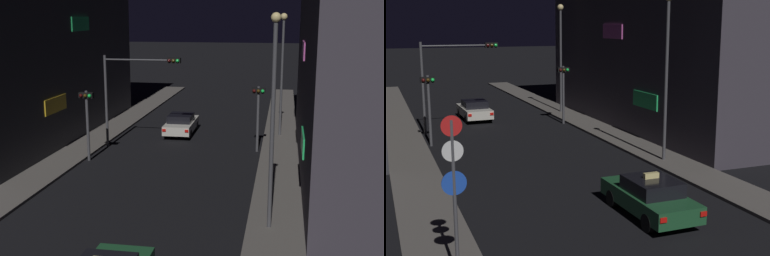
% 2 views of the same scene
% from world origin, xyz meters
% --- Properties ---
extents(sidewalk_left, '(2.19, 55.42, 0.14)m').
position_xyz_m(sidewalk_left, '(-5.98, 25.71, 0.07)').
color(sidewalk_left, '#5B5651').
rests_on(sidewalk_left, ground_plane).
extents(sidewalk_right, '(2.19, 55.42, 0.14)m').
position_xyz_m(sidewalk_right, '(5.98, 25.71, 0.07)').
color(sidewalk_right, '#5B5651').
rests_on(sidewalk_right, ground_plane).
extents(building_facade_right, '(10.88, 22.46, 13.66)m').
position_xyz_m(building_facade_right, '(12.47, 24.86, 6.83)').
color(building_facade_right, '#3D3842').
rests_on(building_facade_right, ground_plane).
extents(taxi, '(1.85, 4.47, 1.62)m').
position_xyz_m(taxi, '(1.41, 9.62, 0.74)').
color(taxi, '#1E512D').
rests_on(taxi, ground_plane).
extents(far_car, '(1.88, 4.48, 1.42)m').
position_xyz_m(far_car, '(-0.79, 31.27, 0.73)').
color(far_car, silver).
rests_on(far_car, ground_plane).
extents(traffic_light_overhead, '(4.76, 0.42, 5.70)m').
position_xyz_m(traffic_light_overhead, '(-2.87, 26.99, 4.12)').
color(traffic_light_overhead, '#47474C').
rests_on(traffic_light_overhead, ground_plane).
extents(traffic_light_left_kerb, '(0.80, 0.42, 3.99)m').
position_xyz_m(traffic_light_left_kerb, '(-4.63, 23.84, 2.84)').
color(traffic_light_left_kerb, '#47474C').
rests_on(traffic_light_left_kerb, ground_plane).
extents(traffic_light_right_kerb, '(0.80, 0.42, 3.96)m').
position_xyz_m(traffic_light_right_kerb, '(4.63, 27.50, 2.82)').
color(traffic_light_right_kerb, '#47474C').
rests_on(traffic_light_right_kerb, ground_plane).
extents(sign_pole_left, '(0.64, 0.10, 4.41)m').
position_xyz_m(sign_pole_left, '(-5.77, 6.95, 2.77)').
color(sign_pole_left, '#47474C').
rests_on(sign_pole_left, sidewalk_left).
extents(street_lamp_near_block, '(0.37, 0.37, 8.04)m').
position_xyz_m(street_lamp_near_block, '(5.74, 15.97, 4.77)').
color(street_lamp_near_block, '#47474C').
rests_on(street_lamp_near_block, sidewalk_right).
extents(street_lamp_far_block, '(0.45, 0.45, 8.05)m').
position_xyz_m(street_lamp_far_block, '(5.92, 31.61, 5.24)').
color(street_lamp_far_block, '#47474C').
rests_on(street_lamp_far_block, sidewalk_right).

